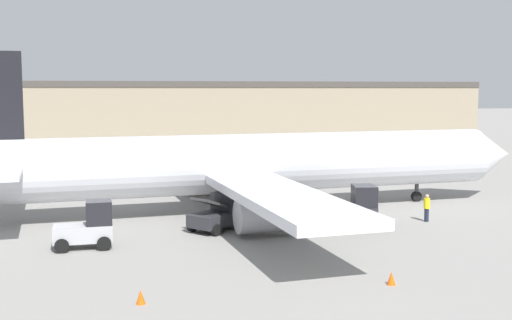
% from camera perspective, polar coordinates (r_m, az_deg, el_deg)
% --- Properties ---
extents(ground_plane, '(400.00, 400.00, 0.00)m').
position_cam_1_polar(ground_plane, '(41.92, 0.00, -4.55)').
color(ground_plane, gray).
extents(terminal_building, '(98.71, 10.84, 8.85)m').
position_cam_1_polar(terminal_building, '(81.24, -14.63, 3.66)').
color(terminal_building, gray).
rests_on(terminal_building, ground_plane).
extents(airplane, '(40.44, 34.17, 10.05)m').
position_cam_1_polar(airplane, '(41.18, -1.20, -0.43)').
color(airplane, silver).
rests_on(airplane, ground_plane).
extents(ground_crew_worker, '(0.36, 0.36, 1.66)m').
position_cam_1_polar(ground_crew_worker, '(39.77, 14.94, -4.06)').
color(ground_crew_worker, '#1E2338').
rests_on(ground_crew_worker, ground_plane).
extents(baggage_tug, '(3.22, 2.59, 2.37)m').
position_cam_1_polar(baggage_tug, '(37.69, 8.77, -4.21)').
color(baggage_tug, '#2D2D33').
rests_on(baggage_tug, ground_plane).
extents(belt_loader_truck, '(3.76, 3.56, 2.05)m').
position_cam_1_polar(belt_loader_truck, '(36.43, -3.08, -4.64)').
color(belt_loader_truck, '#2D2D33').
rests_on(belt_loader_truck, ground_plane).
extents(pushback_tug, '(2.91, 1.81, 2.37)m').
position_cam_1_polar(pushback_tug, '(33.18, -14.69, -5.79)').
color(pushback_tug, '#B2B2B7').
rests_on(pushback_tug, ground_plane).
extents(safety_cone_near, '(0.36, 0.36, 0.55)m').
position_cam_1_polar(safety_cone_near, '(24.54, -10.21, -11.88)').
color(safety_cone_near, '#EF590F').
rests_on(safety_cone_near, ground_plane).
extents(safety_cone_far, '(0.36, 0.36, 0.55)m').
position_cam_1_polar(safety_cone_far, '(26.97, 11.95, -10.24)').
color(safety_cone_far, '#EF590F').
rests_on(safety_cone_far, ground_plane).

